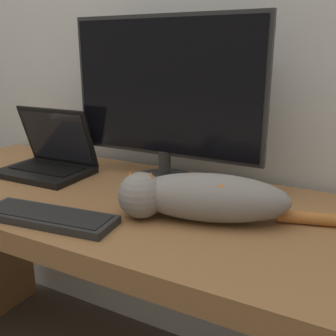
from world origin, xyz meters
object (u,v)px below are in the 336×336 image
(monitor, at_px, (165,98))
(external_keyboard, at_px, (48,217))
(cat, at_px, (199,196))
(laptop, at_px, (49,160))

(monitor, relative_size, external_keyboard, 1.74)
(external_keyboard, relative_size, cat, 0.69)
(monitor, distance_m, laptop, 0.48)
(laptop, distance_m, cat, 0.63)
(laptop, distance_m, external_keyboard, 0.42)
(laptop, relative_size, external_keyboard, 0.83)
(monitor, bearing_deg, external_keyboard, -106.39)
(monitor, relative_size, cat, 1.20)
(monitor, height_order, cat, monitor)
(laptop, bearing_deg, monitor, 11.94)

